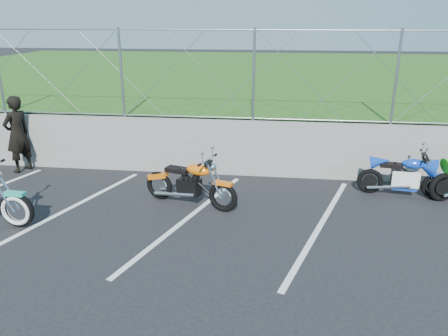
# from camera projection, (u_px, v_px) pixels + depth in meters

# --- Properties ---
(ground) EXTENTS (90.00, 90.00, 0.00)m
(ground) POSITION_uv_depth(u_px,v_px,m) (176.00, 244.00, 7.12)
(ground) COLOR black
(ground) RESTS_ON ground
(retaining_wall) EXTENTS (30.00, 0.22, 1.30)m
(retaining_wall) POSITION_uv_depth(u_px,v_px,m) (209.00, 146.00, 10.18)
(retaining_wall) COLOR slate
(retaining_wall) RESTS_ON ground
(grass_field) EXTENTS (30.00, 20.00, 1.30)m
(grass_field) POSITION_uv_depth(u_px,v_px,m) (245.00, 84.00, 19.56)
(grass_field) COLOR #224D14
(grass_field) RESTS_ON ground
(chain_link_fence) EXTENTS (28.00, 0.03, 2.00)m
(chain_link_fence) POSITION_uv_depth(u_px,v_px,m) (209.00, 75.00, 9.64)
(chain_link_fence) COLOR gray
(chain_link_fence) RESTS_ON retaining_wall
(parking_lines) EXTENTS (18.29, 4.31, 0.01)m
(parking_lines) POSITION_uv_depth(u_px,v_px,m) (253.00, 221.00, 7.91)
(parking_lines) COLOR silver
(parking_lines) RESTS_ON ground
(naked_orange) EXTENTS (1.95, 0.81, 1.00)m
(naked_orange) POSITION_uv_depth(u_px,v_px,m) (191.00, 185.00, 8.46)
(naked_orange) COLOR black
(naked_orange) RESTS_ON ground
(sportbike_blue) EXTENTS (1.79, 0.64, 0.93)m
(sportbike_blue) POSITION_uv_depth(u_px,v_px,m) (404.00, 178.00, 8.92)
(sportbike_blue) COLOR black
(sportbike_blue) RESTS_ON ground
(person_standing) EXTENTS (0.64, 0.77, 1.81)m
(person_standing) POSITION_uv_depth(u_px,v_px,m) (17.00, 134.00, 10.22)
(person_standing) COLOR black
(person_standing) RESTS_ON ground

